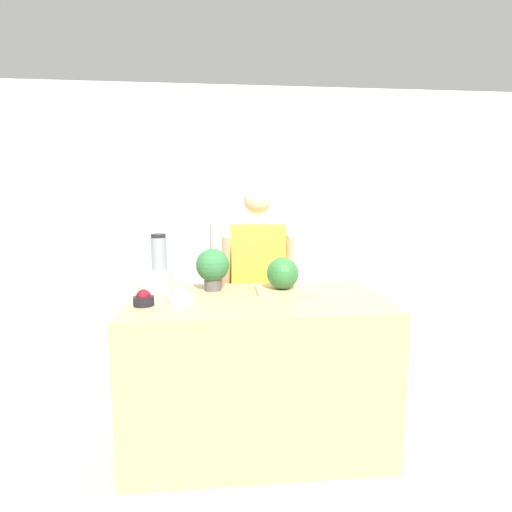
{
  "coord_description": "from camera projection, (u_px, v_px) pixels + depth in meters",
  "views": [
    {
      "loc": [
        -0.23,
        -1.92,
        1.53
      ],
      "look_at": [
        0.0,
        0.46,
        1.17
      ],
      "focal_mm": 28.0,
      "sensor_mm": 36.0,
      "label": 1
    }
  ],
  "objects": [
    {
      "name": "bowl_cherries",
      "position": [
        144.0,
        299.0,
        2.24
      ],
      "size": [
        0.12,
        0.12,
        0.09
      ],
      "color": "black",
      "rests_on": "counter_island"
    },
    {
      "name": "person",
      "position": [
        257.0,
        290.0,
        3.05
      ],
      "size": [
        0.54,
        0.26,
        1.61
      ],
      "color": "#333338",
      "rests_on": "ground_plane"
    },
    {
      "name": "cutting_board",
      "position": [
        286.0,
        289.0,
        2.6
      ],
      "size": [
        0.39,
        0.28,
        0.01
      ],
      "color": "tan",
      "rests_on": "counter_island"
    },
    {
      "name": "refrigerator",
      "position": [
        190.0,
        272.0,
        3.71
      ],
      "size": [
        0.69,
        0.71,
        1.68
      ],
      "color": "#B7B7BC",
      "rests_on": "ground_plane"
    },
    {
      "name": "counter_island",
      "position": [
        257.0,
        370.0,
        2.48
      ],
      "size": [
        1.54,
        0.83,
        0.92
      ],
      "color": "tan",
      "rests_on": "ground_plane"
    },
    {
      "name": "watermelon",
      "position": [
        283.0,
        273.0,
        2.57
      ],
      "size": [
        0.21,
        0.21,
        0.21
      ],
      "color": "#2D6B33",
      "rests_on": "cutting_board"
    },
    {
      "name": "bowl_cream",
      "position": [
        181.0,
        298.0,
        2.25
      ],
      "size": [
        0.14,
        0.14,
        0.11
      ],
      "color": "beige",
      "rests_on": "counter_island"
    },
    {
      "name": "wall_back",
      "position": [
        240.0,
        219.0,
        4.08
      ],
      "size": [
        8.0,
        0.06,
        2.6
      ],
      "color": "white",
      "rests_on": "ground_plane"
    },
    {
      "name": "blender",
      "position": [
        159.0,
        267.0,
        2.62
      ],
      "size": [
        0.15,
        0.15,
        0.37
      ],
      "color": "silver",
      "rests_on": "counter_island"
    },
    {
      "name": "potted_plant",
      "position": [
        213.0,
        267.0,
        2.59
      ],
      "size": [
        0.22,
        0.22,
        0.27
      ],
      "color": "#514C47",
      "rests_on": "counter_island"
    },
    {
      "name": "ground_plane",
      "position": [
        264.0,
        485.0,
        2.14
      ],
      "size": [
        14.0,
        14.0,
        0.0
      ],
      "primitive_type": "plane",
      "color": "beige"
    }
  ]
}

